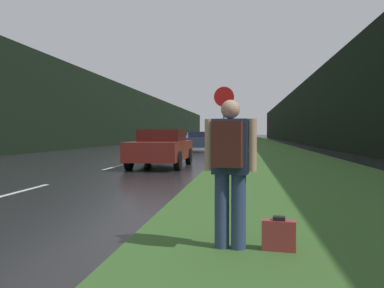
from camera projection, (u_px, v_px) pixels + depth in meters
name	position (u px, v px, depth m)	size (l,w,h in m)	color
grass_verge	(260.00, 145.00, 41.80)	(6.00, 240.00, 0.02)	#386028
lane_stripe_b	(13.00, 193.00, 8.61)	(0.12, 3.00, 0.01)	silver
lane_stripe_c	(116.00, 166.00, 15.55)	(0.12, 3.00, 0.01)	silver
lane_stripe_d	(156.00, 156.00, 22.49)	(0.12, 3.00, 0.01)	silver
treeline_far_side	(135.00, 118.00, 53.67)	(2.00, 140.00, 6.68)	black
treeline_near_side	(306.00, 115.00, 50.85)	(2.00, 140.00, 7.12)	black
stop_sign	(224.00, 119.00, 13.75)	(0.68, 0.07, 2.85)	slate
hitchhiker_with_backpack	(230.00, 164.00, 4.38)	(0.57, 0.44, 1.64)	navy
suitcase	(279.00, 236.00, 4.36)	(0.37, 0.19, 0.38)	#9E3333
car_passing_near	(161.00, 148.00, 15.37)	(1.92, 4.45, 1.41)	maroon
car_passing_far	(200.00, 141.00, 28.65)	(1.83, 4.21, 1.38)	#2D3856
car_oncoming	(194.00, 137.00, 53.72)	(1.85, 4.33, 1.40)	#BCBCBC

